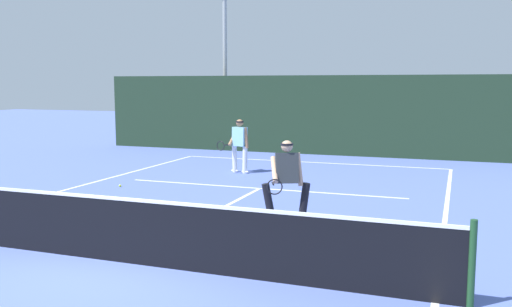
% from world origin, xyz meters
% --- Properties ---
extents(ground_plane, '(80.00, 80.00, 0.00)m').
position_xyz_m(ground_plane, '(0.00, 0.00, 0.00)').
color(ground_plane, '#5469B9').
extents(court_line_baseline_far, '(9.31, 0.10, 0.01)m').
position_xyz_m(court_line_baseline_far, '(0.00, 11.61, 0.00)').
color(court_line_baseline_far, white).
rests_on(court_line_baseline_far, ground_plane).
extents(court_line_sideline_right, '(0.10, 23.21, 0.01)m').
position_xyz_m(court_line_sideline_right, '(4.66, 0.00, 0.00)').
color(court_line_sideline_right, white).
rests_on(court_line_sideline_right, ground_plane).
extents(court_line_service, '(7.59, 0.10, 0.01)m').
position_xyz_m(court_line_service, '(0.00, 6.42, 0.00)').
color(court_line_service, white).
rests_on(court_line_service, ground_plane).
extents(court_line_centre, '(0.10, 6.40, 0.01)m').
position_xyz_m(court_line_centre, '(0.00, 3.20, 0.00)').
color(court_line_centre, white).
rests_on(court_line_centre, ground_plane).
extents(tennis_net, '(10.21, 0.09, 1.11)m').
position_xyz_m(tennis_net, '(0.00, 0.00, 0.52)').
color(tennis_net, '#1E4723').
rests_on(tennis_net, ground_plane).
extents(player_near, '(0.92, 0.98, 1.67)m').
position_xyz_m(player_near, '(1.78, 2.99, 0.92)').
color(player_near, black).
rests_on(player_near, ground_plane).
extents(player_far, '(0.89, 0.86, 1.65)m').
position_xyz_m(player_far, '(-1.47, 8.65, 0.91)').
color(player_far, silver).
rests_on(player_far, ground_plane).
extents(tennis_ball, '(0.07, 0.07, 0.07)m').
position_xyz_m(tennis_ball, '(-3.94, 2.52, 0.03)').
color(tennis_ball, '#D1E033').
rests_on(tennis_ball, ground_plane).
extents(tennis_ball_extra, '(0.07, 0.07, 0.07)m').
position_xyz_m(tennis_ball_extra, '(-3.57, 5.33, 0.03)').
color(tennis_ball_extra, '#D1E033').
rests_on(tennis_ball_extra, ground_plane).
extents(back_fence_windscreen, '(18.90, 0.12, 3.05)m').
position_xyz_m(back_fence_windscreen, '(0.00, 13.80, 1.53)').
color(back_fence_windscreen, '#1F3321').
rests_on(back_fence_windscreen, ground_plane).
extents(light_pole, '(0.55, 0.44, 6.88)m').
position_xyz_m(light_pole, '(-4.75, 15.14, 4.26)').
color(light_pole, '#9EA39E').
rests_on(light_pole, ground_plane).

